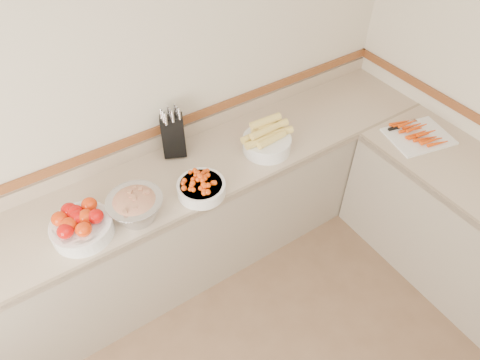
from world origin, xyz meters
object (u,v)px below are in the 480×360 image
cherry_tomato_bowl (201,187)px  cutting_board (418,134)px  corn_bowl (267,140)px  tomato_bowl (80,225)px  knife_block (173,135)px  rhubarb_bowl (136,206)px

cherry_tomato_bowl → cutting_board: 1.57m
corn_bowl → cutting_board: 1.07m
corn_bowl → cutting_board: bearing=-26.1°
tomato_bowl → cutting_board: size_ratio=0.71×
cherry_tomato_bowl → cutting_board: bearing=-13.3°
knife_block → cherry_tomato_bowl: knife_block is taller
knife_block → corn_bowl: (0.52, -0.32, -0.07)m
cherry_tomato_bowl → rhubarb_bowl: (-0.40, 0.03, 0.04)m
tomato_bowl → rhubarb_bowl: bearing=-11.1°
cherry_tomato_bowl → corn_bowl: corn_bowl is taller
knife_block → cutting_board: size_ratio=0.74×
cherry_tomato_bowl → cutting_board: size_ratio=0.62×
knife_block → tomato_bowl: size_ratio=1.05×
corn_bowl → rhubarb_bowl: (-0.97, -0.08, 0.02)m
rhubarb_bowl → tomato_bowl: bearing=168.9°
corn_bowl → cherry_tomato_bowl: bearing=-168.9°
knife_block → tomato_bowl: bearing=-155.8°
tomato_bowl → cherry_tomato_bowl: bearing=-7.5°
rhubarb_bowl → knife_block: bearing=41.7°
tomato_bowl → rhubarb_bowl: (0.30, -0.06, 0.02)m
knife_block → cherry_tomato_bowl: 0.44m
knife_block → tomato_bowl: knife_block is taller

